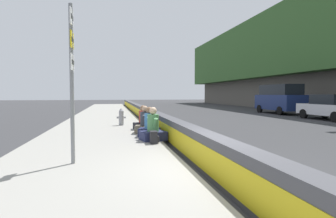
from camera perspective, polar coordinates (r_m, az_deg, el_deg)
name	(u,v)px	position (r m, az deg, el deg)	size (l,w,h in m)	color
ground_plane	(215,176)	(6.08, 9.60, -13.46)	(160.00, 160.00, 0.00)	#353538
sidewalk_strip	(84,181)	(5.71, -16.91, -13.91)	(80.00, 4.40, 0.14)	gray
jersey_barrier	(215,156)	(5.97, 9.60, -9.55)	(76.00, 0.45, 0.85)	#47474C
route_sign_post	(72,71)	(6.67, -19.10, 7.27)	(0.44, 0.09, 3.60)	gray
fire_hydrant	(121,116)	(14.37, -9.56, -1.51)	(0.26, 0.46, 0.88)	gray
seated_person_foreground	(153,130)	(9.60, -3.07, -4.29)	(0.85, 0.95, 1.14)	#23284C
seated_person_middle	(150,127)	(10.51, -3.81, -3.71)	(0.86, 0.94, 1.11)	#23284C
seated_person_rear	(145,124)	(11.41, -4.76, -3.17)	(0.82, 0.91, 1.11)	#706651
seated_person_far	(143,122)	(12.64, -5.15, -2.61)	(0.80, 0.89, 1.08)	black
backpack	(154,137)	(8.99, -2.90, -5.83)	(0.32, 0.28, 0.40)	#232328
parked_car_third	(330,107)	(21.37, 30.31, 0.34)	(4.50, 1.96, 1.71)	silver
parked_car_fourth	(279,98)	(26.33, 21.87, 2.04)	(5.12, 2.14, 2.56)	navy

